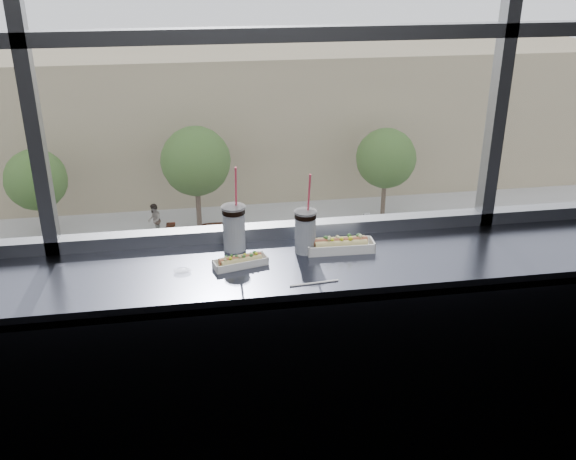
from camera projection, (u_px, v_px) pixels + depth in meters
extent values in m
plane|color=black|center=(280.00, 337.00, 3.19)|extent=(6.00, 0.00, 6.00)
cube|color=#545767|center=(289.00, 269.00, 2.73)|extent=(6.00, 0.55, 0.06)
cube|color=#545767|center=(299.00, 405.00, 2.71)|extent=(6.00, 0.04, 1.04)
cube|color=white|center=(241.00, 265.00, 2.68)|extent=(0.24, 0.13, 0.01)
cube|color=white|center=(240.00, 262.00, 2.68)|extent=(0.24, 0.13, 0.03)
cylinder|color=tan|center=(240.00, 261.00, 2.67)|extent=(0.18, 0.08, 0.04)
cylinder|color=brown|center=(240.00, 258.00, 2.67)|extent=(0.18, 0.07, 0.03)
cube|color=white|center=(340.00, 250.00, 2.82)|extent=(0.30, 0.11, 0.01)
cube|color=white|center=(340.00, 246.00, 2.81)|extent=(0.30, 0.11, 0.04)
cylinder|color=tan|center=(340.00, 244.00, 2.81)|extent=(0.23, 0.06, 0.05)
cylinder|color=brown|center=(340.00, 241.00, 2.80)|extent=(0.24, 0.04, 0.03)
cylinder|color=white|center=(234.00, 229.00, 2.80)|extent=(0.10, 0.10, 0.20)
cylinder|color=black|center=(233.00, 211.00, 2.76)|extent=(0.10, 0.10, 0.02)
cylinder|color=silver|center=(233.00, 207.00, 2.75)|extent=(0.11, 0.11, 0.01)
cylinder|color=#EC3C57|center=(236.00, 188.00, 2.71)|extent=(0.01, 0.05, 0.20)
cylinder|color=white|center=(305.00, 232.00, 2.78)|extent=(0.09, 0.09, 0.18)
cylinder|color=black|center=(305.00, 215.00, 2.74)|extent=(0.10, 0.10, 0.02)
cylinder|color=silver|center=(305.00, 212.00, 2.74)|extent=(0.10, 0.10, 0.01)
cylinder|color=#EC3C57|center=(309.00, 194.00, 2.70)|extent=(0.01, 0.05, 0.19)
cylinder|color=white|center=(314.00, 283.00, 2.54)|extent=(0.20, 0.02, 0.01)
ellipsoid|color=silver|center=(182.00, 270.00, 2.62)|extent=(0.09, 0.06, 0.02)
plane|color=#A3A3A3|center=(190.00, 146.00, 47.11)|extent=(120.00, 120.00, 0.00)
cube|color=black|center=(206.00, 307.00, 25.88)|extent=(80.00, 10.00, 0.06)
cube|color=#A3A3A3|center=(198.00, 229.00, 33.11)|extent=(80.00, 6.00, 0.04)
cube|color=gray|center=(189.00, 109.00, 40.54)|extent=(50.00, 14.00, 8.00)
imported|color=silver|center=(442.00, 316.00, 23.06)|extent=(3.67, 7.05, 2.25)
imported|color=#601801|center=(232.00, 238.00, 29.24)|extent=(3.20, 7.02, 2.30)
imported|color=white|center=(422.00, 227.00, 30.64)|extent=(3.00, 6.43, 2.09)
imported|color=black|center=(42.00, 355.00, 21.01)|extent=(3.07, 6.48, 2.10)
imported|color=maroon|center=(255.00, 334.00, 22.05)|extent=(2.86, 6.59, 2.18)
imported|color=#66605B|center=(154.00, 217.00, 31.95)|extent=(0.67, 0.90, 2.02)
imported|color=#66605B|center=(44.00, 211.00, 32.53)|extent=(0.72, 0.96, 2.16)
cylinder|color=#47382B|center=(42.00, 219.00, 31.53)|extent=(0.22, 0.22, 2.23)
sphere|color=#3B6125|center=(36.00, 180.00, 30.71)|extent=(2.98, 2.98, 2.98)
cylinder|color=#47382B|center=(199.00, 206.00, 32.61)|extent=(0.26, 0.26, 2.61)
sphere|color=#3B6125|center=(196.00, 161.00, 31.64)|extent=(3.47, 3.47, 3.47)
cylinder|color=#47382B|center=(383.00, 197.00, 34.13)|extent=(0.24, 0.24, 2.36)
sphere|color=#3B6125|center=(386.00, 158.00, 33.26)|extent=(3.14, 3.14, 3.14)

